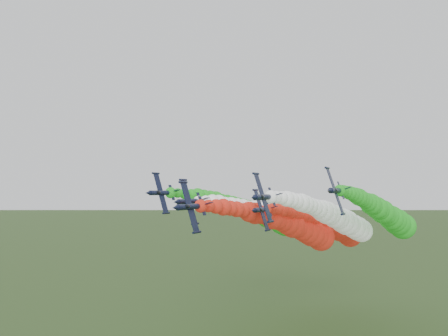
{
  "coord_description": "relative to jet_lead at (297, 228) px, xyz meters",
  "views": [
    {
      "loc": [
        45.86,
        -73.36,
        45.06
      ],
      "look_at": [
        2.27,
        11.8,
        49.97
      ],
      "focal_mm": 35.0,
      "sensor_mm": 36.0,
      "label": 1
    }
  ],
  "objects": [
    {
      "name": "jet_lead",
      "position": [
        0.0,
        0.0,
        0.0
      ],
      "size": [
        13.28,
        82.86,
        22.01
      ],
      "rotation": [
        0.0,
        1.25,
        0.0
      ],
      "color": "black",
      "rests_on": "ground"
    },
    {
      "name": "jet_outer_left",
      "position": [
        -17.43,
        14.35,
        2.68
      ],
      "size": [
        13.21,
        82.79,
        21.94
      ],
      "rotation": [
        0.0,
        1.25,
        0.0
      ],
      "color": "black",
      "rests_on": "ground"
    },
    {
      "name": "jet_trail",
      "position": [
        4.34,
        25.0,
        -1.31
      ],
      "size": [
        13.19,
        82.77,
        21.92
      ],
      "rotation": [
        0.0,
        1.25,
        0.0
      ],
      "color": "black",
      "rests_on": "ground"
    },
    {
      "name": "jet_outer_right",
      "position": [
        23.78,
        18.86,
        3.21
      ],
      "size": [
        13.21,
        82.79,
        21.94
      ],
      "rotation": [
        0.0,
        1.25,
        0.0
      ],
      "color": "black",
      "rests_on": "ground"
    },
    {
      "name": "jet_inner_right",
      "position": [
        11.19,
        7.68,
        2.29
      ],
      "size": [
        12.55,
        82.13,
        21.28
      ],
      "rotation": [
        0.0,
        1.25,
        0.0
      ],
      "color": "black",
      "rests_on": "ground"
    },
    {
      "name": "jet_inner_left",
      "position": [
        -6.03,
        10.81,
        0.48
      ],
      "size": [
        13.36,
        82.94,
        22.09
      ],
      "rotation": [
        0.0,
        1.25,
        0.0
      ],
      "color": "black",
      "rests_on": "ground"
    }
  ]
}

